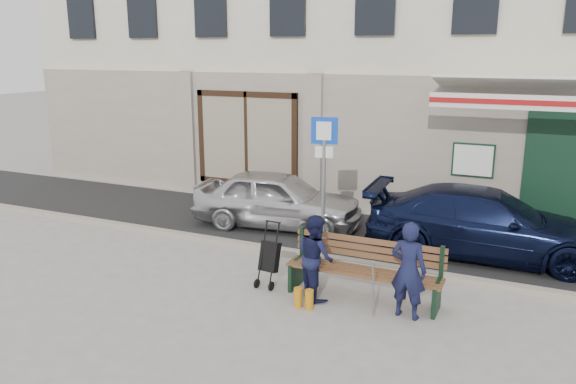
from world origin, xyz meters
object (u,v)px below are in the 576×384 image
Objects in this scene: bench at (361,270)px; man at (408,270)px; stroller at (269,258)px; car_silver at (277,199)px; parking_sign at (324,165)px; woman at (315,257)px; car_navy at (486,223)px.

man is (0.80, -0.32, 0.26)m from bench.
stroller is at bearing 2.15° from man.
car_silver is at bearing 118.15° from stroller.
parking_sign is 1.81× the size of man.
man reaches higher than stroller.
parking_sign reaches higher than woman.
car_silver is 2.27m from parking_sign.
car_silver is 3.66m from woman.
man is 2.32m from stroller.
car_navy is 1.82× the size of bench.
man reaches higher than car_silver.
man is at bearing -141.44° from woman.
parking_sign is at bearing 111.87° from car_navy.
parking_sign is (-2.75, -1.23, 1.09)m from car_navy.
car_silver is at bearing -13.44° from woman.
parking_sign is at bearing 128.28° from bench.
man is 1.36× the size of stroller.
bench is 1.82× the size of woman.
man is at bearing -0.06° from stroller.
parking_sign is at bearing 84.48° from stroller.
stroller is (1.23, -2.89, -0.15)m from car_silver.
car_silver is at bearing 87.32° from car_navy.
bench is at bearing -14.50° from man.
woman is at bearing -83.45° from parking_sign.
car_silver is 3.46× the size of stroller.
car_navy is at bearing 13.43° from parking_sign.
parking_sign is 2.12m from woman.
car_navy is at bearing 60.57° from bench.
man is at bearing -53.36° from parking_sign.
woman is at bearing 3.93° from man.
stroller is (-3.06, -2.86, -0.17)m from car_navy.
bench is (1.20, -1.52, -1.27)m from parking_sign.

